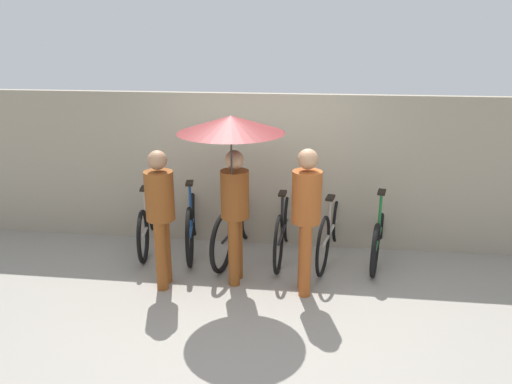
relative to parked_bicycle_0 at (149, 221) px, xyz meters
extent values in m
plane|color=gray|center=(1.54, -1.45, -0.36)|extent=(30.00, 30.00, 0.00)
cube|color=gray|center=(1.54, 0.31, 0.67)|extent=(11.07, 0.12, 2.06)
torus|color=black|center=(-0.09, 0.49, -0.02)|extent=(0.18, 0.68, 0.68)
torus|color=black|center=(0.09, -0.51, -0.02)|extent=(0.18, 0.68, 0.68)
cylinder|color=#A59E93|center=(0.00, -0.01, -0.02)|extent=(0.22, 1.01, 0.04)
cylinder|color=#A59E93|center=(0.03, -0.18, 0.24)|extent=(0.04, 0.04, 0.52)
cube|color=black|center=(0.03, -0.18, 0.52)|extent=(0.12, 0.21, 0.03)
cylinder|color=#A59E93|center=(-0.09, 0.49, 0.31)|extent=(0.04, 0.04, 0.65)
cylinder|color=#A59E93|center=(-0.09, 0.49, 0.63)|extent=(0.44, 0.11, 0.03)
torus|color=black|center=(0.52, 0.45, 0.02)|extent=(0.19, 0.76, 0.76)
torus|color=black|center=(0.70, -0.54, 0.02)|extent=(0.19, 0.76, 0.76)
cylinder|color=#19478C|center=(0.61, -0.05, 0.02)|extent=(0.22, 0.99, 0.04)
cylinder|color=#19478C|center=(0.65, -0.22, 0.31)|extent=(0.04, 0.04, 0.59)
cube|color=black|center=(0.65, -0.22, 0.62)|extent=(0.12, 0.21, 0.03)
cylinder|color=#19478C|center=(0.52, 0.45, 0.35)|extent=(0.04, 0.04, 0.66)
cylinder|color=#19478C|center=(0.52, 0.45, 0.68)|extent=(0.44, 0.11, 0.03)
torus|color=black|center=(1.32, 0.42, 0.01)|extent=(0.18, 0.74, 0.74)
torus|color=black|center=(1.14, -0.64, 0.01)|extent=(0.18, 0.74, 0.74)
cylinder|color=black|center=(1.23, -0.11, 0.01)|extent=(0.22, 1.06, 0.04)
cylinder|color=black|center=(1.20, -0.30, 0.27)|extent=(0.04, 0.04, 0.51)
cube|color=black|center=(1.20, -0.30, 0.54)|extent=(0.12, 0.21, 0.03)
cylinder|color=black|center=(1.32, 0.42, 0.35)|extent=(0.04, 0.04, 0.68)
cylinder|color=black|center=(1.32, 0.42, 0.70)|extent=(0.44, 0.10, 0.03)
torus|color=black|center=(1.87, 0.40, 0.00)|extent=(0.08, 0.73, 0.73)
torus|color=black|center=(1.82, -0.59, 0.00)|extent=(0.08, 0.73, 0.73)
cylinder|color=black|center=(1.84, -0.10, 0.00)|extent=(0.09, 0.99, 0.04)
cylinder|color=black|center=(1.83, -0.27, 0.27)|extent=(0.04, 0.04, 0.53)
cube|color=black|center=(1.83, -0.27, 0.55)|extent=(0.10, 0.20, 0.03)
cylinder|color=black|center=(1.87, 0.40, 0.32)|extent=(0.04, 0.04, 0.63)
cylinder|color=black|center=(1.87, 0.40, 0.64)|extent=(0.44, 0.05, 0.03)
torus|color=black|center=(2.56, 0.46, 0.01)|extent=(0.19, 0.73, 0.74)
torus|color=black|center=(2.35, -0.59, 0.01)|extent=(0.19, 0.73, 0.74)
cylinder|color=#A59E93|center=(2.46, -0.06, 0.01)|extent=(0.25, 1.05, 0.04)
cylinder|color=#A59E93|center=(2.42, -0.25, 0.25)|extent=(0.04, 0.04, 0.49)
cube|color=black|center=(2.42, -0.25, 0.51)|extent=(0.13, 0.21, 0.03)
cylinder|color=#A59E93|center=(2.56, 0.46, 0.35)|extent=(0.04, 0.04, 0.68)
cylinder|color=#A59E93|center=(2.56, 0.46, 0.69)|extent=(0.44, 0.12, 0.03)
torus|color=black|center=(3.17, 0.51, -0.03)|extent=(0.18, 0.66, 0.66)
torus|color=black|center=(2.96, -0.55, -0.03)|extent=(0.18, 0.66, 0.66)
cylinder|color=#19662D|center=(3.07, -0.02, -0.03)|extent=(0.25, 1.06, 0.04)
cylinder|color=#19662D|center=(3.03, -0.20, 0.27)|extent=(0.04, 0.04, 0.61)
cube|color=black|center=(3.03, -0.20, 0.59)|extent=(0.13, 0.21, 0.03)
cylinder|color=#19662D|center=(3.17, 0.51, 0.29)|extent=(0.04, 0.04, 0.64)
cylinder|color=#19662D|center=(3.17, 0.51, 0.61)|extent=(0.44, 0.11, 0.03)
cylinder|color=brown|center=(0.53, -1.00, 0.05)|extent=(0.13, 0.13, 0.82)
cylinder|color=brown|center=(0.54, -1.18, 0.05)|extent=(0.13, 0.13, 0.82)
cylinder|color=brown|center=(0.54, -1.09, 0.73)|extent=(0.32, 0.32, 0.55)
sphere|color=#997051|center=(0.54, -1.09, 1.14)|extent=(0.21, 0.21, 0.21)
cylinder|color=brown|center=(1.34, -0.79, 0.04)|extent=(0.13, 0.13, 0.80)
cylinder|color=brown|center=(1.33, -0.97, 0.04)|extent=(0.13, 0.13, 0.80)
cylinder|color=brown|center=(1.34, -0.88, 0.72)|extent=(0.32, 0.32, 0.55)
sphere|color=tan|center=(1.34, -0.88, 1.12)|extent=(0.21, 0.21, 0.21)
cylinder|color=#332D28|center=(1.33, -1.02, 1.09)|extent=(0.02, 0.02, 0.69)
cone|color=#591919|center=(1.33, -1.02, 1.53)|extent=(1.14, 1.14, 0.18)
cylinder|color=#9E4C1E|center=(2.13, -0.94, 0.06)|extent=(0.13, 0.13, 0.84)
cylinder|color=#9E4C1E|center=(2.15, -1.12, 0.06)|extent=(0.13, 0.13, 0.84)
cylinder|color=#9E4C1E|center=(2.14, -1.03, 0.77)|extent=(0.32, 0.32, 0.57)
sphere|color=tan|center=(2.14, -1.03, 1.18)|extent=(0.22, 0.22, 0.22)
camera|label=1|loc=(2.23, -6.10, 2.45)|focal=35.00mm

